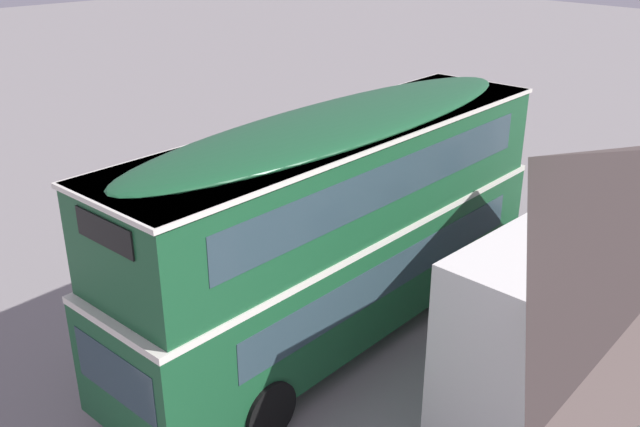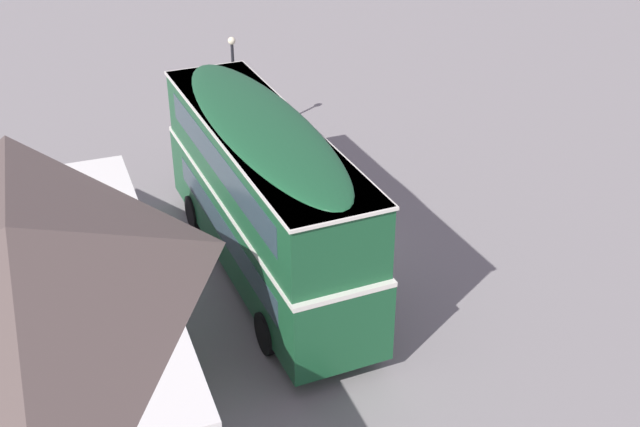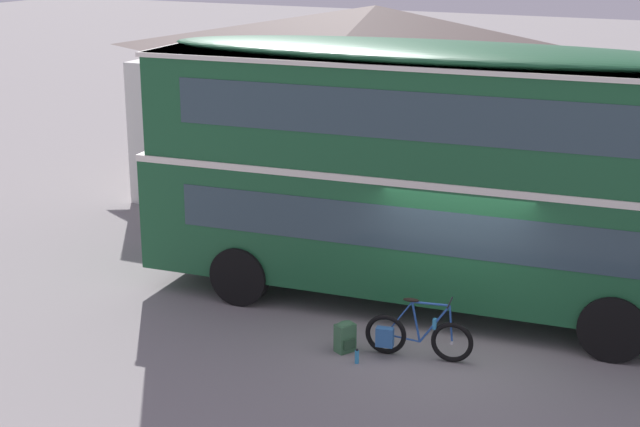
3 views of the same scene
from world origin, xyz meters
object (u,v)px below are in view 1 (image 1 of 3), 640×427
at_px(backpack_on_ground, 284,272).
at_px(water_bottle_blue_sports, 264,278).
at_px(touring_bicycle, 255,287).
at_px(double_decker_bus, 341,218).

height_order(backpack_on_ground, water_bottle_blue_sports, backpack_on_ground).
bearing_deg(touring_bicycle, backpack_on_ground, -166.04).
bearing_deg(double_decker_bus, backpack_on_ground, -102.92).
height_order(touring_bicycle, backpack_on_ground, touring_bicycle).
xyz_separation_m(backpack_on_ground, water_bottle_blue_sports, (0.36, -0.32, -0.16)).
height_order(double_decker_bus, water_bottle_blue_sports, double_decker_bus).
bearing_deg(water_bottle_blue_sports, backpack_on_ground, 137.87).
height_order(double_decker_bus, touring_bicycle, double_decker_bus).
xyz_separation_m(double_decker_bus, water_bottle_blue_sports, (-0.21, -2.81, -2.53)).
height_order(touring_bicycle, water_bottle_blue_sports, touring_bicycle).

